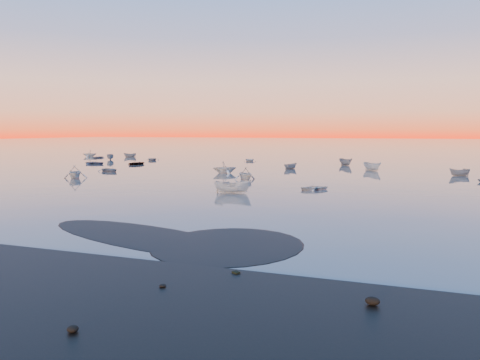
% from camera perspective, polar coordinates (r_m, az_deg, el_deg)
% --- Properties ---
extents(ground, '(600.00, 600.00, 0.00)m').
position_cam_1_polar(ground, '(125.72, 11.58, 2.79)').
color(ground, '#615850').
rests_on(ground, ground).
extents(mud_lobes, '(140.00, 6.00, 0.07)m').
position_cam_1_polar(mud_lobes, '(30.19, -17.58, -7.48)').
color(mud_lobes, black).
rests_on(mud_lobes, ground).
extents(moored_fleet, '(124.00, 58.00, 1.20)m').
position_cam_1_polar(moored_fleet, '(79.61, 6.69, 1.03)').
color(moored_fleet, beige).
rests_on(moored_fleet, ground).
extents(boat_near_left, '(3.56, 4.49, 1.04)m').
position_cam_1_polar(boat_near_left, '(81.79, -15.59, 0.98)').
color(boat_near_left, slate).
rests_on(boat_near_left, ground).
extents(boat_near_center, '(2.88, 4.48, 1.44)m').
position_cam_1_polar(boat_near_center, '(52.04, -0.89, -1.59)').
color(boat_near_center, beige).
rests_on(boat_near_center, ground).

